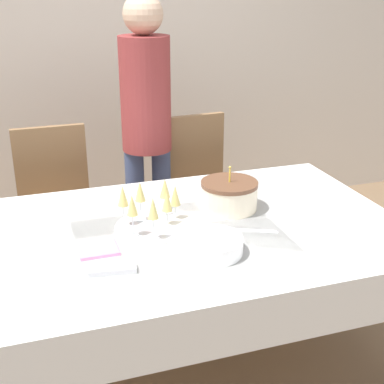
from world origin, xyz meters
The scene contains 13 objects.
ground_plane centered at (0.00, 0.00, 0.00)m, with size 12.00×12.00×0.00m, color brown.
wall_back centered at (0.00, 1.84, 1.35)m, with size 8.00×0.05×2.70m.
dining_table centered at (0.00, 0.00, 0.63)m, with size 1.92×1.17×0.73m.
dining_chair_far_left centered at (-0.43, 0.90, 0.52)m, with size 0.43×0.43×0.95m.
dining_chair_far_right centered at (0.42, 0.90, 0.52)m, with size 0.46×0.46×0.95m.
birthday_cake centered at (0.29, 0.13, 0.79)m, with size 0.26×0.26×0.20m.
champagne_tray centered at (-0.09, 0.04, 0.82)m, with size 0.32×0.32×0.18m.
plate_stack_main centered at (0.06, -0.24, 0.76)m, with size 0.25×0.25×0.06m.
plate_stack_dessert centered at (0.05, -0.01, 0.75)m, with size 0.19×0.19×0.03m.
cake_knife centered at (0.26, -0.10, 0.73)m, with size 0.28×0.15×0.00m.
fork_pile centered at (-0.32, -0.26, 0.74)m, with size 0.18×0.08×0.02m.
napkin_pile centered at (-0.34, -0.08, 0.73)m, with size 0.15×0.15×0.01m.
person_standing centered at (0.11, 0.93, 0.99)m, with size 0.28×0.28×1.64m.
Camera 1 is at (-0.57, -1.93, 1.70)m, focal length 50.00 mm.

